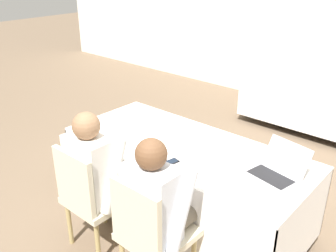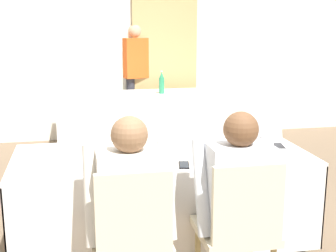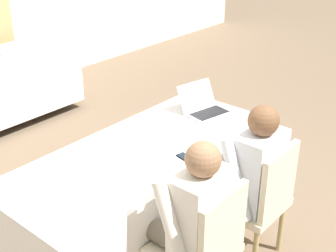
% 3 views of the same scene
% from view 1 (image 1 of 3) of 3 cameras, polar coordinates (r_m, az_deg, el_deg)
% --- Properties ---
extents(ground_plane, '(24.00, 24.00, 0.00)m').
position_cam_1_polar(ground_plane, '(3.45, 2.46, -13.78)').
color(ground_plane, brown).
extents(conference_table_near, '(2.07, 0.90, 0.73)m').
position_cam_1_polar(conference_table_near, '(3.13, 2.64, -5.65)').
color(conference_table_near, white).
rests_on(conference_table_near, ground_plane).
extents(conference_table_far, '(2.07, 0.90, 0.73)m').
position_cam_1_polar(conference_table_far, '(5.23, 23.16, 4.92)').
color(conference_table_far, white).
rests_on(conference_table_far, ground_plane).
extents(laptop, '(0.40, 0.39, 0.22)m').
position_cam_1_polar(laptop, '(2.72, 16.04, -6.67)').
color(laptop, '#B7B7BC').
rests_on(laptop, conference_table_near).
extents(cell_phone, '(0.09, 0.16, 0.01)m').
position_cam_1_polar(cell_phone, '(2.80, 0.21, -5.61)').
color(cell_phone, black).
rests_on(cell_phone, conference_table_near).
extents(paper_beside_laptop, '(0.31, 0.35, 0.00)m').
position_cam_1_polar(paper_beside_laptop, '(3.18, -1.16, -1.81)').
color(paper_beside_laptop, white).
rests_on(paper_beside_laptop, conference_table_near).
extents(chair_near_left, '(0.44, 0.44, 0.90)m').
position_cam_1_polar(chair_near_left, '(2.92, -11.79, -10.27)').
color(chair_near_left, tan).
rests_on(chair_near_left, ground_plane).
extents(chair_near_right, '(0.44, 0.44, 0.90)m').
position_cam_1_polar(chair_near_right, '(2.54, -2.77, -15.77)').
color(chair_near_right, tan).
rests_on(chair_near_right, ground_plane).
extents(person_checkered_shirt, '(0.50, 0.52, 1.16)m').
position_cam_1_polar(person_checkered_shirt, '(2.89, -10.45, -6.83)').
color(person_checkered_shirt, '#665B4C').
rests_on(person_checkered_shirt, ground_plane).
extents(person_white_shirt, '(0.50, 0.52, 1.16)m').
position_cam_1_polar(person_white_shirt, '(2.50, -1.18, -11.83)').
color(person_white_shirt, '#665B4C').
rests_on(person_white_shirt, ground_plane).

